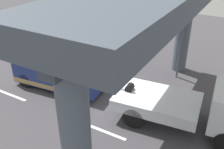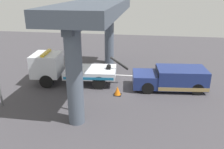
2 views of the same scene
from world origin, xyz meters
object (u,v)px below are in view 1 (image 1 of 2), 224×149
tow_truck_white (201,106)px  towed_van_green (57,73)px  traffic_light_near (183,29)px  traffic_cone_orange (129,83)px

tow_truck_white → towed_van_green: 8.07m
tow_truck_white → towed_van_green: bearing=-179.4°
traffic_light_near → tow_truck_white: bearing=-62.2°
towed_van_green → traffic_light_near: bearing=36.7°
towed_van_green → traffic_light_near: 7.61m
traffic_cone_orange → tow_truck_white: bearing=-20.8°
towed_van_green → traffic_cone_orange: towed_van_green is taller
towed_van_green → tow_truck_white: bearing=0.6°
tow_truck_white → traffic_light_near: bearing=117.8°
tow_truck_white → traffic_light_near: traffic_light_near is taller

